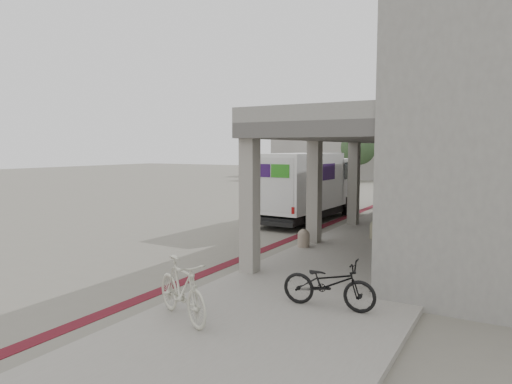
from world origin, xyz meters
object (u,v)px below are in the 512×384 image
Objects in this scene: bicycle_black at (329,283)px; bicycle_cream at (182,289)px; fedex_truck at (307,185)px; utility_cabinet at (408,219)px; bench at (395,261)px.

bicycle_cream is at bearing 128.07° from bicycle_black.
fedex_truck reaches higher than utility_cabinet.
fedex_truck is 4.07× the size of bench.
bicycle_black is at bearing -107.00° from bench.
utility_cabinet is 0.49× the size of bicycle_cream.
bench is 5.99m from utility_cabinet.
bench is (5.38, -7.17, -1.14)m from fedex_truck.
utility_cabinet is at bearing 90.92° from bench.
bench is at bearing -51.03° from fedex_truck.
fedex_truck is at bearing 21.08° from bicycle_black.
utility_cabinet reaches higher than bench.
fedex_truck is 3.87× the size of bicycle_black.
bicycle_cream is at bearing -124.64° from bench.
fedex_truck is 12.44m from bicycle_cream.
bicycle_black is (4.87, -10.25, -0.96)m from fedex_truck.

